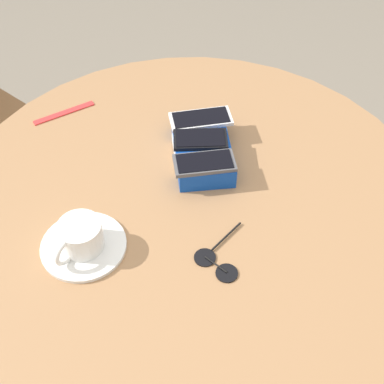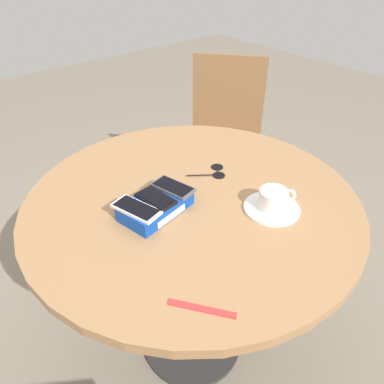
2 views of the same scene
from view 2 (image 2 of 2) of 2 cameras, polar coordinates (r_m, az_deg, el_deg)
name	(u,v)px [view 2 (image 2 of 2)]	position (r m, az deg, el deg)	size (l,w,h in m)	color
ground_plane	(192,341)	(1.72, 0.00, -21.82)	(8.00, 8.00, 0.00)	gray
round_table	(192,225)	(1.22, 0.00, -5.03)	(1.03, 1.03, 0.76)	#2D2D2D
phone_box	(156,206)	(1.09, -5.53, -2.07)	(0.22, 0.15, 0.05)	#0F42AD
phone_white	(136,209)	(1.04, -8.50, -2.54)	(0.09, 0.15, 0.01)	silver
phone_black	(156,199)	(1.07, -5.54, -1.01)	(0.07, 0.12, 0.01)	black
phone_gray	(173,187)	(1.11, -2.93, 0.71)	(0.09, 0.14, 0.01)	#515156
saucer	(272,208)	(1.13, 12.05, -2.44)	(0.17, 0.17, 0.01)	white
coffee_cup	(274,199)	(1.11, 12.39, -1.02)	(0.11, 0.08, 0.06)	white
lanyard_strap	(202,309)	(0.85, 1.51, -17.34)	(0.15, 0.02, 0.00)	red
sunglasses	(216,172)	(1.27, 3.66, 3.13)	(0.14, 0.09, 0.01)	black
chair_near_window	(223,144)	(2.06, 4.80, 7.23)	(0.57, 0.57, 0.92)	brown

